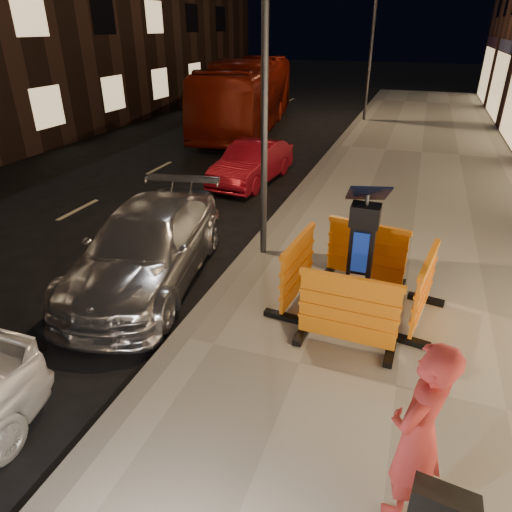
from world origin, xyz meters
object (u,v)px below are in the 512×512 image
(barrier_front, at_px, (348,312))
(car_silver, at_px, (151,279))
(barrier_bldgside, at_px, (424,290))
(parking_kiosk, at_px, (361,254))
(barrier_back, at_px, (366,253))
(barrier_kerbside, at_px, (297,269))
(car_red, at_px, (252,182))
(man, at_px, (418,434))
(bus_doubledecker, at_px, (248,129))

(barrier_front, xyz_separation_m, car_silver, (-3.67, 0.95, -0.69))
(barrier_front, height_order, barrier_bldgside, same)
(barrier_bldgside, bearing_deg, parking_kiosk, 99.32)
(parking_kiosk, height_order, barrier_back, parking_kiosk)
(barrier_kerbside, distance_m, car_silver, 2.81)
(parking_kiosk, height_order, car_red, parking_kiosk)
(car_silver, xyz_separation_m, car_red, (-0.21, 6.03, 0.00))
(parking_kiosk, relative_size, barrier_back, 1.40)
(barrier_bldgside, distance_m, car_red, 7.76)
(barrier_bldgside, height_order, car_silver, barrier_bldgside)
(barrier_front, xyz_separation_m, car_red, (-3.88, 6.98, -0.69))
(parking_kiosk, height_order, barrier_bldgside, parking_kiosk)
(barrier_kerbside, height_order, car_red, barrier_kerbside)
(car_silver, bearing_deg, barrier_back, 4.76)
(man, bearing_deg, barrier_front, -130.18)
(barrier_kerbside, bearing_deg, barrier_back, -39.68)
(man, bearing_deg, car_silver, -97.11)
(barrier_kerbside, bearing_deg, car_red, 31.24)
(barrier_kerbside, distance_m, bus_doubledecker, 14.56)
(car_red, bearing_deg, barrier_kerbside, -58.89)
(parking_kiosk, height_order, bus_doubledecker, parking_kiosk)
(car_silver, distance_m, bus_doubledecker, 13.70)
(barrier_bldgside, relative_size, car_silver, 0.30)
(barrier_bldgside, distance_m, man, 3.18)
(barrier_back, xyz_separation_m, man, (0.91, -4.11, 0.38))
(barrier_kerbside, xyz_separation_m, man, (1.86, -3.16, 0.38))
(parking_kiosk, xyz_separation_m, man, (0.91, -3.16, -0.05))
(barrier_kerbside, xyz_separation_m, bus_doubledecker, (-5.78, 13.35, -0.69))
(barrier_kerbside, distance_m, car_red, 6.74)
(car_silver, distance_m, car_red, 6.04)
(parking_kiosk, distance_m, barrier_front, 1.04)
(car_red, bearing_deg, barrier_back, -47.43)
(barrier_front, distance_m, bus_doubledecker, 15.82)
(barrier_kerbside, distance_m, man, 3.68)
(parking_kiosk, bearing_deg, man, -66.63)
(man, bearing_deg, barrier_bldgside, -153.30)
(barrier_kerbside, xyz_separation_m, car_red, (-2.93, 6.03, -0.69))
(barrier_bldgside, bearing_deg, car_silver, 99.34)
(car_silver, bearing_deg, barrier_bldgside, -9.75)
(barrier_back, relative_size, barrier_bldgside, 1.00)
(barrier_bldgside, xyz_separation_m, car_silver, (-4.62, -0.00, -0.69))
(car_red, height_order, bus_doubledecker, bus_doubledecker)
(bus_doubledecker, relative_size, man, 5.58)
(parking_kiosk, distance_m, barrier_kerbside, 1.04)
(car_silver, height_order, car_red, car_silver)
(car_red, height_order, man, man)
(barrier_kerbside, bearing_deg, barrier_bldgside, -84.68)
(barrier_front, height_order, barrier_kerbside, same)
(barrier_front, relative_size, bus_doubledecker, 0.14)
(barrier_back, height_order, man, man)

